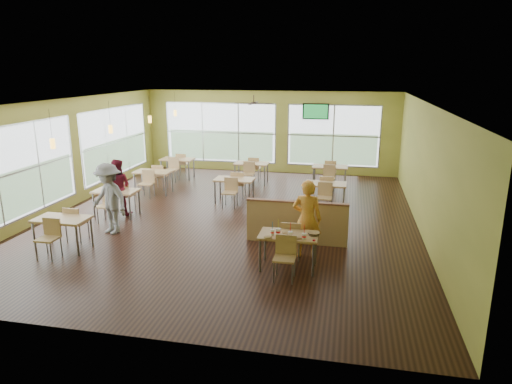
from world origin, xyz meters
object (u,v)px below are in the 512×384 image
(man_plaid, at_px, (307,219))
(main_table, at_px, (289,240))
(half_wall_divider, at_px, (297,222))
(food_basket, at_px, (314,233))

(man_plaid, bearing_deg, main_table, 67.72)
(main_table, bearing_deg, half_wall_divider, 90.00)
(half_wall_divider, bearing_deg, main_table, -90.00)
(half_wall_divider, xyz_separation_m, man_plaid, (0.31, -0.77, 0.35))
(half_wall_divider, height_order, man_plaid, man_plaid)
(main_table, distance_m, half_wall_divider, 1.45)
(half_wall_divider, xyz_separation_m, food_basket, (0.51, -1.39, 0.26))
(main_table, height_order, half_wall_divider, half_wall_divider)
(man_plaid, distance_m, food_basket, 0.65)
(main_table, bearing_deg, food_basket, 7.04)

